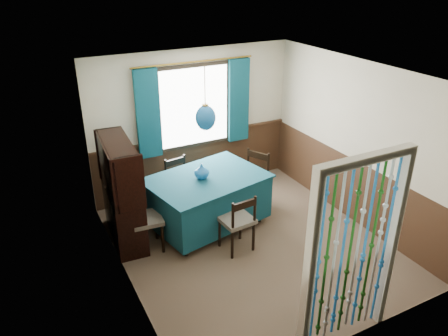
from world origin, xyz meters
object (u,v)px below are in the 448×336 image
sideboard (123,206)px  vase_sideboard (120,178)px  dining_table (207,198)px  chair_far (180,183)px  chair_left (144,220)px  vase_table (202,172)px  chair_near (238,221)px  bowl_shelf (130,180)px  pendant_lamp (205,118)px  chair_right (253,178)px

sideboard → vase_sideboard: bearing=81.1°
dining_table → vase_sideboard: vase_sideboard is taller
chair_far → chair_left: size_ratio=0.98×
dining_table → vase_table: bearing=161.5°
chair_near → bowl_shelf: size_ratio=3.98×
pendant_lamp → bowl_shelf: bearing=-176.3°
vase_table → sideboard: bearing=168.7°
dining_table → pendant_lamp: 1.29m
sideboard → bowl_shelf: size_ratio=6.99×
bowl_shelf → chair_right: bearing=8.0°
dining_table → chair_far: chair_far is taller
chair_left → chair_right: size_ratio=0.95×
bowl_shelf → vase_sideboard: 0.62m
pendant_lamp → vase_sideboard: (-1.17, 0.50, -0.91)m
vase_table → bowl_shelf: size_ratio=0.95×
dining_table → chair_left: size_ratio=2.15×
pendant_lamp → chair_far: bearing=103.5°
sideboard → bowl_shelf: sideboard is taller
vase_sideboard → pendant_lamp: bearing=-23.0°
sideboard → chair_near: bearing=-33.0°
chair_left → chair_far: bearing=138.7°
chair_near → chair_far: chair_near is taller
dining_table → bowl_shelf: size_ratio=8.67×
chair_right → pendant_lamp: size_ratio=1.03×
chair_near → chair_left: (-1.15, 0.62, 0.00)m
vase_sideboard → dining_table: bearing=-23.0°
chair_near → chair_far: size_ratio=1.01×
chair_left → bowl_shelf: bearing=-116.3°
bowl_shelf → vase_sideboard: bearing=90.0°
pendant_lamp → vase_table: size_ratio=4.35×
chair_left → chair_near: bearing=67.2°
chair_near → vase_table: bearing=98.6°
vase_table → bowl_shelf: (-1.10, -0.09, 0.15)m
chair_near → chair_far: bearing=96.1°
chair_right → vase_table: vase_table is taller
dining_table → bowl_shelf: bearing=172.3°
sideboard → bowl_shelf: 0.63m
vase_table → chair_right: bearing=11.8°
chair_left → vase_table: vase_table is taller
chair_right → chair_left: bearing=72.7°
chair_left → bowl_shelf: (-0.13, 0.08, 0.61)m
chair_left → bowl_shelf: bowl_shelf is taller
chair_near → chair_right: size_ratio=0.94×
chair_right → sideboard: sideboard is taller
chair_far → chair_near: bearing=91.6°
chair_near → chair_left: chair_left is taller
dining_table → chair_far: size_ratio=2.21×
chair_far → sideboard: size_ratio=0.56×
vase_sideboard → chair_right: bearing=-7.5°
chair_near → dining_table: bearing=93.4°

